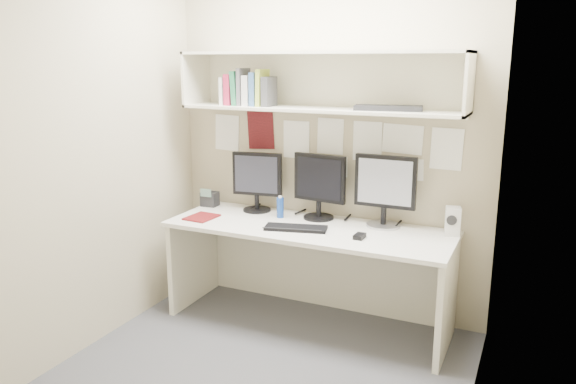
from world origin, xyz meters
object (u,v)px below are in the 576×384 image
at_px(monitor_right, 385,188).
at_px(desk_phone, 210,199).
at_px(speaker, 453,221).
at_px(desk, 309,275).
at_px(monitor_left, 257,179).
at_px(maroon_notebook, 202,217).
at_px(keyboard, 296,228).
at_px(monitor_center, 319,184).

distance_m(monitor_right, desk_phone, 1.42).
bearing_deg(speaker, desk, -179.55).
bearing_deg(desk_phone, desk, -14.14).
bearing_deg(desk, monitor_right, 24.86).
distance_m(monitor_left, desk_phone, 0.45).
bearing_deg(maroon_notebook, monitor_right, 19.56).
relative_size(keyboard, maroon_notebook, 1.84).
height_order(monitor_left, speaker, monitor_left).
bearing_deg(maroon_notebook, keyboard, 5.87).
relative_size(maroon_notebook, desk_phone, 1.55).
distance_m(maroon_notebook, desk_phone, 0.36).
bearing_deg(monitor_left, speaker, -8.56).
bearing_deg(monitor_right, desk_phone, -178.24).
bearing_deg(monitor_center, speaker, 6.57).
relative_size(speaker, desk_phone, 1.28).
height_order(keyboard, maroon_notebook, keyboard).
bearing_deg(monitor_center, maroon_notebook, -148.22).
relative_size(monitor_left, maroon_notebook, 1.96).
bearing_deg(speaker, monitor_center, 167.30).
distance_m(desk, keyboard, 0.39).
bearing_deg(speaker, maroon_notebook, 179.27).
height_order(monitor_left, maroon_notebook, monitor_left).
relative_size(desk, monitor_left, 4.44).
relative_size(monitor_center, speaker, 2.48).
bearing_deg(speaker, monitor_right, 166.66).
xyz_separation_m(keyboard, speaker, (0.99, 0.32, 0.08)).
relative_size(monitor_left, speaker, 2.37).
xyz_separation_m(desk, monitor_center, (-0.01, 0.22, 0.62)).
bearing_deg(monitor_right, monitor_center, -179.58).
xyz_separation_m(desk, speaker, (0.94, 0.21, 0.46)).
distance_m(desk, maroon_notebook, 0.89).
distance_m(desk, monitor_center, 0.66).
relative_size(monitor_right, maroon_notebook, 2.17).
xyz_separation_m(desk, maroon_notebook, (-0.79, -0.14, 0.37)).
distance_m(keyboard, desk_phone, 0.93).
distance_m(monitor_left, speaker, 1.47).
height_order(maroon_notebook, desk_phone, desk_phone).
bearing_deg(keyboard, desk, 51.72).
relative_size(monitor_left, monitor_center, 0.95).
xyz_separation_m(desk, monitor_left, (-0.52, 0.22, 0.61)).
bearing_deg(keyboard, monitor_left, 130.93).
distance_m(monitor_right, keyboard, 0.67).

